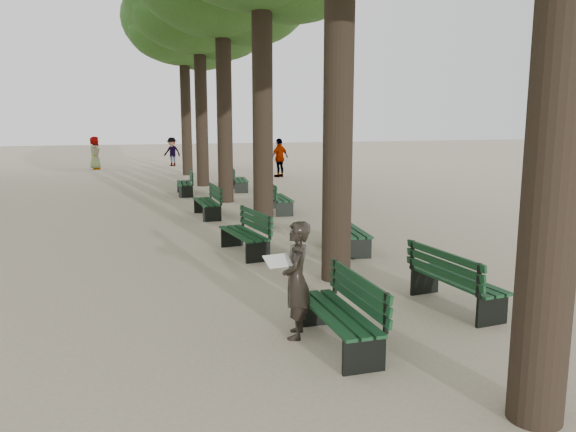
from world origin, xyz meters
name	(u,v)px	position (x,y,z in m)	size (l,w,h in m)	color
ground	(315,356)	(0.00, 0.00, 0.00)	(120.00, 120.00, 0.00)	tan
tree_central_5	(183,20)	(1.50, 23.00, 7.65)	(6.00, 6.00, 9.95)	#33261C
bench_left_0	(338,326)	(0.37, 0.17, 0.27)	(0.59, 1.81, 0.92)	black
bench_left_1	(244,241)	(0.37, 5.36, 0.27)	(0.80, 1.86, 0.92)	black
bench_left_2	(207,208)	(0.37, 10.16, 0.27)	(0.60, 1.81, 0.92)	black
bench_left_3	(185,188)	(0.37, 15.26, 0.27)	(0.72, 1.84, 0.92)	black
bench_right_0	(456,291)	(2.63, 0.99, 0.27)	(0.71, 1.84, 0.92)	black
bench_right_1	(349,238)	(2.63, 5.01, 0.27)	(0.81, 1.86, 0.92)	black
bench_right_2	(279,204)	(2.63, 10.33, 0.27)	(0.72, 1.84, 0.92)	black
bench_right_3	(240,184)	(2.63, 15.87, 0.27)	(0.80, 1.86, 0.92)	black
man_with_map	(296,280)	(-0.02, 0.66, 0.78)	(0.69, 0.69, 1.55)	black
pedestrian_d	(95,153)	(-3.10, 27.86, 0.93)	(0.91, 0.37, 1.87)	#262628
pedestrian_b	(172,152)	(1.34, 28.82, 0.87)	(1.12, 0.35, 1.74)	#262628
pedestrian_c	(280,158)	(5.71, 20.54, 0.95)	(1.12, 0.38, 1.91)	#262628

